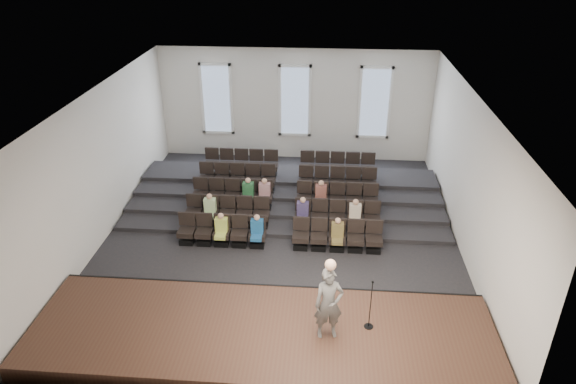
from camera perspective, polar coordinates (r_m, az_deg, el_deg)
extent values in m
plane|color=black|center=(17.80, -0.82, -5.05)|extent=(14.00, 14.00, 0.00)
cube|color=white|center=(15.69, -0.94, 10.59)|extent=(12.00, 14.00, 0.02)
cube|color=silver|center=(23.12, 0.77, 9.65)|extent=(12.00, 0.04, 5.00)
cube|color=silver|center=(10.71, -4.49, -13.86)|extent=(12.00, 0.04, 5.00)
cube|color=silver|center=(18.14, -20.20, 2.77)|extent=(0.04, 14.00, 5.00)
cube|color=silver|center=(17.15, 19.59, 1.45)|extent=(0.04, 14.00, 5.00)
cube|color=#3D271A|center=(13.62, -2.89, -15.68)|extent=(11.80, 3.60, 0.50)
cube|color=black|center=(14.95, -2.03, -11.07)|extent=(11.80, 0.06, 0.52)
cube|color=black|center=(19.75, -0.20, -1.26)|extent=(11.80, 4.80, 0.15)
cube|color=black|center=(20.18, -0.07, -0.36)|extent=(11.80, 3.75, 0.30)
cube|color=black|center=(20.61, 0.04, 0.51)|extent=(11.80, 2.70, 0.45)
cube|color=black|center=(21.04, 0.16, 1.33)|extent=(11.80, 1.65, 0.60)
cube|color=black|center=(17.78, -11.13, -5.28)|extent=(0.47, 0.43, 0.20)
cube|color=black|center=(17.62, -11.22, -4.43)|extent=(0.55, 0.50, 0.19)
cube|color=black|center=(17.58, -11.16, -2.94)|extent=(0.55, 0.08, 0.50)
cube|color=black|center=(17.63, -9.24, -5.40)|extent=(0.47, 0.43, 0.20)
cube|color=black|center=(17.47, -9.31, -4.54)|extent=(0.55, 0.50, 0.19)
cube|color=black|center=(17.43, -9.26, -3.04)|extent=(0.55, 0.08, 0.50)
cube|color=black|center=(17.51, -7.32, -5.51)|extent=(0.47, 0.43, 0.20)
cube|color=black|center=(17.34, -7.38, -4.65)|extent=(0.55, 0.50, 0.19)
cube|color=black|center=(17.31, -7.33, -3.13)|extent=(0.55, 0.08, 0.50)
cube|color=black|center=(17.40, -5.37, -5.62)|extent=(0.47, 0.43, 0.20)
cube|color=black|center=(17.24, -5.42, -4.75)|extent=(0.55, 0.50, 0.19)
cube|color=black|center=(17.20, -5.36, -3.22)|extent=(0.55, 0.08, 0.50)
cube|color=black|center=(17.32, -3.41, -5.72)|extent=(0.47, 0.43, 0.20)
cube|color=black|center=(17.15, -3.44, -4.85)|extent=(0.55, 0.50, 0.19)
cube|color=black|center=(17.11, -3.38, -3.31)|extent=(0.55, 0.08, 0.50)
cube|color=black|center=(17.19, 1.41, -5.94)|extent=(0.47, 0.43, 0.20)
cube|color=black|center=(17.03, 1.42, -5.06)|extent=(0.55, 0.50, 0.19)
cube|color=black|center=(16.99, 1.48, -3.52)|extent=(0.55, 0.08, 0.50)
cube|color=black|center=(17.18, 3.42, -6.02)|extent=(0.47, 0.43, 0.20)
cube|color=black|center=(17.01, 3.45, -5.14)|extent=(0.55, 0.50, 0.19)
cube|color=black|center=(16.97, 3.51, -3.60)|extent=(0.55, 0.08, 0.50)
cube|color=black|center=(17.19, 5.43, -6.09)|extent=(0.47, 0.43, 0.20)
cube|color=black|center=(17.02, 5.48, -5.22)|extent=(0.55, 0.50, 0.19)
cube|color=black|center=(16.98, 5.53, -3.67)|extent=(0.55, 0.08, 0.50)
cube|color=black|center=(17.21, 7.44, -6.15)|extent=(0.47, 0.43, 0.20)
cube|color=black|center=(17.04, 7.50, -5.28)|extent=(0.55, 0.50, 0.19)
cube|color=black|center=(17.01, 7.56, -3.74)|extent=(0.55, 0.08, 0.50)
cube|color=black|center=(17.26, 9.44, -6.21)|extent=(0.47, 0.43, 0.20)
cube|color=black|center=(17.09, 9.52, -5.34)|extent=(0.55, 0.50, 0.19)
cube|color=black|center=(17.06, 9.57, -3.80)|extent=(0.55, 0.08, 0.50)
cube|color=black|center=(18.56, -10.36, -3.16)|extent=(0.47, 0.43, 0.20)
cube|color=black|center=(18.41, -10.44, -2.33)|extent=(0.55, 0.50, 0.19)
cube|color=black|center=(18.39, -10.39, -0.89)|extent=(0.55, 0.08, 0.50)
cube|color=black|center=(18.42, -8.55, -3.25)|extent=(0.47, 0.43, 0.20)
cube|color=black|center=(18.27, -8.62, -2.41)|extent=(0.55, 0.50, 0.19)
cube|color=black|center=(18.25, -8.57, -0.97)|extent=(0.55, 0.08, 0.50)
cube|color=black|center=(18.30, -6.71, -3.34)|extent=(0.47, 0.43, 0.20)
cube|color=black|center=(18.15, -6.77, -2.50)|extent=(0.55, 0.50, 0.19)
cube|color=black|center=(18.13, -6.72, -1.05)|extent=(0.55, 0.08, 0.50)
cube|color=black|center=(18.20, -4.86, -3.43)|extent=(0.47, 0.43, 0.20)
cube|color=black|center=(18.04, -4.90, -2.58)|extent=(0.55, 0.50, 0.19)
cube|color=black|center=(18.02, -4.84, -1.12)|extent=(0.55, 0.08, 0.50)
cube|color=black|center=(18.12, -2.98, -3.51)|extent=(0.47, 0.43, 0.20)
cube|color=black|center=(17.96, -3.00, -2.66)|extent=(0.55, 0.50, 0.19)
cube|color=black|center=(17.94, -2.95, -1.20)|extent=(0.55, 0.08, 0.50)
cube|color=black|center=(18.00, 1.61, -3.71)|extent=(0.47, 0.43, 0.20)
cube|color=black|center=(17.84, 1.62, -2.85)|extent=(0.55, 0.50, 0.19)
cube|color=black|center=(17.82, 1.68, -1.38)|extent=(0.55, 0.08, 0.50)
cube|color=black|center=(17.99, 3.52, -3.78)|extent=(0.47, 0.43, 0.20)
cube|color=black|center=(17.83, 3.55, -2.93)|extent=(0.55, 0.50, 0.19)
cube|color=black|center=(17.81, 3.61, -1.45)|extent=(0.55, 0.08, 0.50)
cube|color=black|center=(17.99, 5.44, -3.85)|extent=(0.47, 0.43, 0.20)
cube|color=black|center=(17.84, 5.48, -3.00)|extent=(0.55, 0.50, 0.19)
cube|color=black|center=(17.82, 5.54, -1.52)|extent=(0.55, 0.08, 0.50)
cube|color=black|center=(18.02, 7.35, -3.91)|extent=(0.47, 0.43, 0.20)
cube|color=black|center=(17.86, 7.41, -3.06)|extent=(0.55, 0.50, 0.19)
cube|color=black|center=(17.84, 7.46, -1.59)|extent=(0.55, 0.08, 0.50)
cube|color=black|center=(18.06, 9.25, -3.97)|extent=(0.47, 0.43, 0.20)
cube|color=black|center=(17.91, 9.33, -3.13)|extent=(0.55, 0.50, 0.19)
cube|color=black|center=(17.89, 9.38, -1.65)|extent=(0.55, 0.08, 0.50)
cube|color=black|center=(19.37, -9.66, -1.21)|extent=(0.47, 0.42, 0.20)
cube|color=black|center=(19.22, -9.73, -0.39)|extent=(0.55, 0.50, 0.19)
cube|color=black|center=(19.22, -9.68, 0.98)|extent=(0.55, 0.08, 0.50)
cube|color=black|center=(19.24, -7.92, -1.28)|extent=(0.47, 0.42, 0.20)
cube|color=black|center=(19.09, -7.98, -0.46)|extent=(0.55, 0.50, 0.19)
cube|color=black|center=(19.09, -7.93, 0.92)|extent=(0.55, 0.08, 0.50)
cube|color=black|center=(19.12, -6.16, -1.35)|extent=(0.47, 0.42, 0.20)
cube|color=black|center=(18.97, -6.21, -0.53)|extent=(0.55, 0.50, 0.19)
cube|color=black|center=(18.97, -6.16, 0.86)|extent=(0.55, 0.08, 0.50)
cube|color=black|center=(19.02, -4.39, -1.43)|extent=(0.47, 0.42, 0.20)
cube|color=black|center=(18.88, -4.42, -0.60)|extent=(0.55, 0.50, 0.19)
cube|color=black|center=(18.87, -4.37, 0.79)|extent=(0.55, 0.08, 0.50)
cube|color=black|center=(18.95, -2.59, -1.50)|extent=(0.47, 0.42, 0.20)
cube|color=black|center=(18.80, -2.61, -0.67)|extent=(0.55, 0.50, 0.19)
cube|color=black|center=(18.80, -2.56, 0.73)|extent=(0.55, 0.08, 0.50)
cube|color=black|center=(18.83, 1.79, -1.67)|extent=(0.47, 0.42, 0.20)
cube|color=black|center=(18.69, 1.81, -0.84)|extent=(0.55, 0.50, 0.19)
cube|color=black|center=(18.68, 1.86, 0.57)|extent=(0.55, 0.08, 0.50)
cube|color=black|center=(18.82, 3.62, -1.74)|extent=(0.47, 0.42, 0.20)
cube|color=black|center=(18.67, 3.65, -0.91)|extent=(0.55, 0.50, 0.19)
cube|color=black|center=(18.67, 3.70, 0.51)|extent=(0.55, 0.08, 0.50)
cube|color=black|center=(18.83, 5.44, -1.81)|extent=(0.47, 0.42, 0.20)
cube|color=black|center=(18.68, 5.49, -0.97)|extent=(0.55, 0.50, 0.19)
cube|color=black|center=(18.67, 5.54, 0.44)|extent=(0.55, 0.08, 0.50)
cube|color=black|center=(18.85, 7.27, -1.87)|extent=(0.47, 0.42, 0.20)
cube|color=black|center=(18.70, 7.32, -1.04)|extent=(0.55, 0.50, 0.19)
cube|color=black|center=(18.70, 7.37, 0.37)|extent=(0.55, 0.08, 0.50)
cube|color=black|center=(18.89, 9.08, -1.93)|extent=(0.47, 0.42, 0.20)
cube|color=black|center=(18.75, 9.15, -1.11)|extent=(0.55, 0.50, 0.19)
cube|color=black|center=(18.74, 9.20, 0.30)|extent=(0.55, 0.08, 0.50)
cube|color=black|center=(20.20, -9.01, 0.59)|extent=(0.47, 0.42, 0.20)
cube|color=black|center=(20.07, -9.08, 1.38)|extent=(0.55, 0.50, 0.19)
cube|color=black|center=(20.08, -9.03, 2.69)|extent=(0.55, 0.08, 0.50)
cube|color=black|center=(20.07, -7.35, 0.53)|extent=(0.47, 0.42, 0.20)
cube|color=black|center=(19.94, -7.40, 1.32)|extent=(0.55, 0.50, 0.19)
cube|color=black|center=(19.95, -7.35, 2.65)|extent=(0.55, 0.08, 0.50)
cube|color=black|center=(19.96, -5.66, 0.47)|extent=(0.47, 0.42, 0.20)
cube|color=black|center=(19.83, -5.70, 1.27)|extent=(0.55, 0.50, 0.19)
cube|color=black|center=(19.84, -5.65, 2.60)|extent=(0.55, 0.08, 0.50)
cube|color=black|center=(19.87, -3.95, 0.41)|extent=(0.47, 0.42, 0.20)
cube|color=black|center=(19.73, -3.98, 1.21)|extent=(0.55, 0.50, 0.19)
cube|color=black|center=(19.74, -3.94, 2.54)|extent=(0.55, 0.08, 0.50)
cube|color=black|center=(19.80, -2.24, 0.34)|extent=(0.47, 0.42, 0.20)
cube|color=black|center=(19.66, -2.25, 1.15)|extent=(0.55, 0.50, 0.19)
cube|color=black|center=(19.67, -2.20, 2.49)|extent=(0.55, 0.08, 0.50)
cube|color=black|center=(19.69, 1.96, 0.19)|extent=(0.47, 0.42, 0.20)
cube|color=black|center=(19.55, 1.97, 1.00)|extent=(0.55, 0.50, 0.19)
cube|color=black|center=(19.56, 2.02, 2.35)|extent=(0.55, 0.08, 0.50)
cube|color=black|center=(19.68, 3.70, 0.13)|extent=(0.47, 0.42, 0.20)
cube|color=black|center=(19.54, 3.73, 0.94)|extent=(0.55, 0.50, 0.19)
cube|color=black|center=(19.55, 3.78, 2.28)|extent=(0.55, 0.08, 0.50)
cube|color=black|center=(19.68, 5.45, 0.06)|extent=(0.47, 0.42, 0.20)
cube|color=black|center=(19.54, 5.49, 0.87)|extent=(0.55, 0.50, 0.19)
cube|color=black|center=(19.55, 5.54, 2.22)|extent=(0.55, 0.08, 0.50)
cube|color=black|center=(19.71, 7.19, 0.00)|extent=(0.47, 0.42, 0.20)
cube|color=black|center=(19.57, 7.24, 0.80)|extent=(0.55, 0.50, 0.19)
cube|color=black|center=(19.58, 7.29, 2.15)|extent=(0.55, 0.08, 0.50)
cube|color=black|center=(19.75, 8.93, -0.07)|extent=(0.47, 0.42, 0.20)
cube|color=black|center=(19.61, 8.99, 0.74)|extent=(0.55, 0.50, 0.19)
cube|color=black|center=(19.62, 9.04, 2.08)|extent=(0.55, 0.08, 0.50)
cube|color=black|center=(21.05, -8.42, 2.24)|extent=(0.47, 0.42, 0.20)
cube|color=black|center=(20.93, -8.48, 3.00)|extent=(0.55, 0.50, 0.19)
cube|color=black|center=(20.95, -8.43, 4.26)|extent=(0.55, 0.08, 0.50)
cube|color=black|center=(20.93, -6.82, 2.19)|extent=(0.47, 0.42, 0.20)
cube|color=black|center=(20.80, -6.86, 2.96)|extent=(0.55, 0.50, 0.19)
cube|color=black|center=(20.83, -6.82, 4.23)|extent=(0.55, 0.08, 0.50)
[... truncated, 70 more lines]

